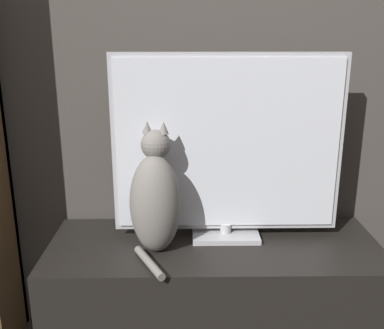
# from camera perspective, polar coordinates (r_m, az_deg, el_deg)

# --- Properties ---
(wall_back) EXTENTS (4.80, 0.05, 2.60)m
(wall_back) POSITION_cam_1_polar(r_m,az_deg,el_deg) (1.87, 2.61, 16.37)
(wall_back) COLOR #47423D
(wall_back) RESTS_ON ground_plane
(tv_stand) EXTENTS (1.28, 0.49, 0.52)m
(tv_stand) POSITION_cam_1_polar(r_m,az_deg,el_deg) (1.89, 2.73, -17.04)
(tv_stand) COLOR black
(tv_stand) RESTS_ON ground_plane
(tv) EXTENTS (0.87, 0.16, 0.72)m
(tv) POSITION_cam_1_polar(r_m,az_deg,el_deg) (1.70, 4.51, 2.01)
(tv) COLOR #B7B7BC
(tv) RESTS_ON tv_stand
(cat) EXTENTS (0.21, 0.32, 0.49)m
(cat) POSITION_cam_1_polar(r_m,az_deg,el_deg) (1.64, -4.66, -4.40)
(cat) COLOR gray
(cat) RESTS_ON tv_stand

